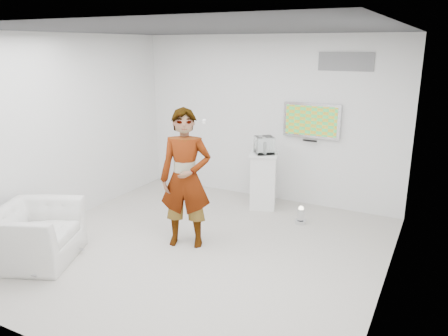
% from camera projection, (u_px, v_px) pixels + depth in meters
% --- Properties ---
extents(room, '(5.01, 5.01, 3.00)m').
position_uv_depth(room, '(197.00, 146.00, 5.86)').
color(room, '#ABA69D').
rests_on(room, ground).
extents(tv, '(1.00, 0.08, 0.60)m').
position_uv_depth(tv, '(312.00, 120.00, 7.56)').
color(tv, silver).
rests_on(tv, room).
extents(logo_decal, '(0.90, 0.02, 0.30)m').
position_uv_depth(logo_decal, '(346.00, 62.00, 7.10)').
color(logo_decal, slate).
rests_on(logo_decal, room).
extents(person, '(0.85, 0.71, 1.99)m').
position_uv_depth(person, '(186.00, 179.00, 6.14)').
color(person, silver).
rests_on(person, room).
extents(armchair, '(1.36, 1.44, 0.74)m').
position_uv_depth(armchair, '(35.00, 234.00, 5.84)').
color(armchair, silver).
rests_on(armchair, room).
extents(pedestal, '(0.61, 0.61, 0.99)m').
position_uv_depth(pedestal, '(263.00, 181.00, 7.72)').
color(pedestal, white).
rests_on(pedestal, room).
extents(floor_uplight, '(0.23, 0.23, 0.28)m').
position_uv_depth(floor_uplight, '(301.00, 215.00, 7.09)').
color(floor_uplight, silver).
rests_on(floor_uplight, room).
extents(vitrine, '(0.42, 0.42, 0.30)m').
position_uv_depth(vitrine, '(264.00, 145.00, 7.55)').
color(vitrine, white).
rests_on(vitrine, pedestal).
extents(console, '(0.12, 0.15, 0.21)m').
position_uv_depth(console, '(264.00, 148.00, 7.56)').
color(console, white).
rests_on(console, pedestal).
extents(wii_remote, '(0.11, 0.16, 0.04)m').
position_uv_depth(wii_remote, '(204.00, 121.00, 6.04)').
color(wii_remote, white).
rests_on(wii_remote, person).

